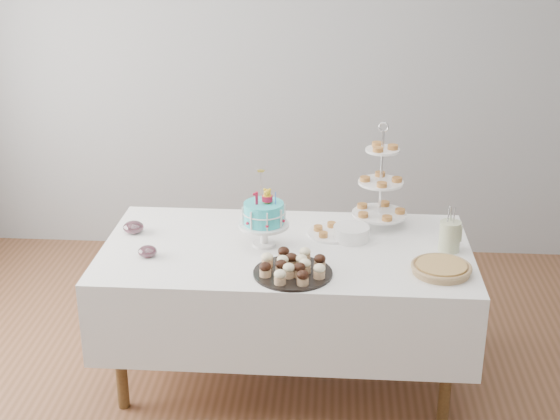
# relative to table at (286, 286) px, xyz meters

# --- Properties ---
(floor) EXTENTS (5.00, 5.00, 0.00)m
(floor) POSITION_rel_table_xyz_m (0.00, -0.30, -0.54)
(floor) COLOR brown
(floor) RESTS_ON ground
(walls) EXTENTS (5.04, 4.04, 2.70)m
(walls) POSITION_rel_table_xyz_m (0.00, -0.30, 0.81)
(walls) COLOR #989A9D
(walls) RESTS_ON floor
(table) EXTENTS (1.92, 1.02, 0.77)m
(table) POSITION_rel_table_xyz_m (0.00, 0.00, 0.00)
(table) COLOR white
(table) RESTS_ON floor
(birthday_cake) EXTENTS (0.26, 0.26, 0.41)m
(birthday_cake) POSITION_rel_table_xyz_m (-0.12, 0.02, 0.34)
(birthday_cake) COLOR white
(birthday_cake) RESTS_ON table
(cupcake_tray) EXTENTS (0.39, 0.39, 0.09)m
(cupcake_tray) POSITION_rel_table_xyz_m (0.05, -0.31, 0.27)
(cupcake_tray) COLOR black
(cupcake_tray) RESTS_ON table
(pie) EXTENTS (0.30, 0.30, 0.05)m
(pie) POSITION_rel_table_xyz_m (0.77, -0.25, 0.25)
(pie) COLOR tan
(pie) RESTS_ON table
(tiered_stand) EXTENTS (0.30, 0.30, 0.59)m
(tiered_stand) POSITION_rel_table_xyz_m (0.50, 0.34, 0.47)
(tiered_stand) COLOR silver
(tiered_stand) RESTS_ON table
(plate_stack) EXTENTS (0.19, 0.19, 0.07)m
(plate_stack) POSITION_rel_table_xyz_m (0.34, 0.12, 0.26)
(plate_stack) COLOR white
(plate_stack) RESTS_ON table
(pastry_plate) EXTENTS (0.27, 0.27, 0.04)m
(pastry_plate) POSITION_rel_table_xyz_m (0.24, 0.18, 0.24)
(pastry_plate) COLOR white
(pastry_plate) RESTS_ON table
(jam_bowl_a) EXTENTS (0.10, 0.10, 0.06)m
(jam_bowl_a) POSITION_rel_table_xyz_m (-0.69, -0.17, 0.25)
(jam_bowl_a) COLOR silver
(jam_bowl_a) RESTS_ON table
(jam_bowl_b) EXTENTS (0.11, 0.11, 0.07)m
(jam_bowl_b) POSITION_rel_table_xyz_m (-0.84, 0.13, 0.26)
(jam_bowl_b) COLOR silver
(jam_bowl_b) RESTS_ON table
(utensil_pitcher) EXTENTS (0.12, 0.11, 0.24)m
(utensil_pitcher) POSITION_rel_table_xyz_m (0.84, 0.02, 0.31)
(utensil_pitcher) COLOR beige
(utensil_pitcher) RESTS_ON table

